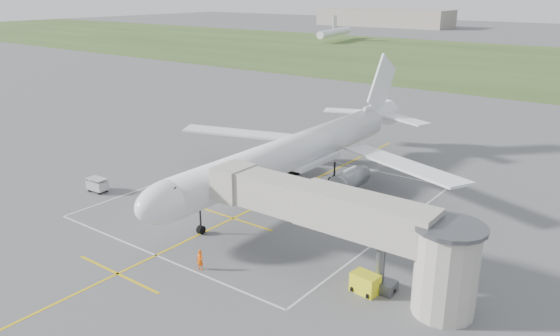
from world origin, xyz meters
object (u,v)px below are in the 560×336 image
Objects in this scene: jet_bridge at (355,226)px; baggage_cart at (97,185)px; airliner at (296,152)px; ramp_worker_nose at (200,260)px; ramp_worker_wing at (265,177)px; gpu_unit at (365,283)px.

baggage_cart is (-32.97, -0.10, -3.93)m from jet_bridge.
airliner is 21.22m from jet_bridge.
jet_bridge reaches higher than ramp_worker_nose.
airliner is at bearing 137.81° from jet_bridge.
ramp_worker_wing is at bearing 145.71° from jet_bridge.
ramp_worker_nose is 20.89m from ramp_worker_wing.
baggage_cart is 22.87m from ramp_worker_nose.
airliner reaches higher than ramp_worker_nose.
gpu_unit is at bearing 174.40° from ramp_worker_wing.
jet_bridge is at bearing -42.19° from airliner.
baggage_cart is at bearing -174.69° from gpu_unit.
airliner is at bearing -134.57° from ramp_worker_wing.
gpu_unit is (1.58, -0.93, -3.98)m from jet_bridge.
baggage_cart is at bearing 72.53° from ramp_worker_wing.
ramp_worker_nose is at bearing -151.33° from gpu_unit.
airliner is at bearing 96.86° from ramp_worker_nose.
jet_bridge is at bearing 22.08° from ramp_worker_nose.
jet_bridge reaches higher than baggage_cart.
baggage_cart is (-34.55, 0.83, 0.05)m from gpu_unit.
ramp_worker_nose is at bearing -18.52° from baggage_cart.
jet_bridge is at bearing 156.11° from gpu_unit.
gpu_unit is 34.56m from baggage_cart.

